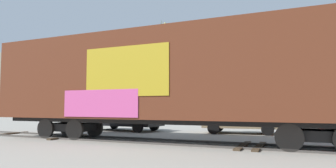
{
  "coord_description": "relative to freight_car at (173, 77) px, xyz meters",
  "views": [
    {
      "loc": [
        3.43,
        -11.7,
        1.46
      ],
      "look_at": [
        -1.24,
        0.58,
        2.46
      ],
      "focal_mm": 32.39,
      "sensor_mm": 36.0,
      "label": 1
    }
  ],
  "objects": [
    {
      "name": "hillside",
      "position": [
        0.8,
        55.48,
        3.76
      ],
      "size": [
        136.85,
        42.2,
        17.67
      ],
      "color": "gray",
      "rests_on": "ground_plane"
    },
    {
      "name": "track",
      "position": [
        -1.31,
        0.06,
        -2.66
      ],
      "size": [
        60.01,
        4.59,
        0.08
      ],
      "color": "#4C4742",
      "rests_on": "ground_plane"
    },
    {
      "name": "parked_car_black",
      "position": [
        -5.08,
        5.04,
        -1.79
      ],
      "size": [
        4.85,
        2.52,
        1.79
      ],
      "color": "black",
      "rests_on": "ground_plane"
    },
    {
      "name": "parked_car_tan",
      "position": [
        1.99,
        5.49,
        -1.9
      ],
      "size": [
        4.17,
        2.06,
        1.58
      ],
      "color": "#9E8966",
      "rests_on": "ground_plane"
    },
    {
      "name": "ground_plane",
      "position": [
        0.82,
        0.0,
        -2.7
      ],
      "size": [
        260.0,
        260.0,
        0.0
      ],
      "primitive_type": "plane",
      "color": "gray"
    },
    {
      "name": "freight_car",
      "position": [
        0.0,
        0.0,
        0.0
      ],
      "size": [
        16.96,
        3.59,
        4.8
      ],
      "color": "#5B2B19",
      "rests_on": "ground_plane"
    },
    {
      "name": "flagpole",
      "position": [
        -5.36,
        12.64,
        2.93
      ],
      "size": [
        0.35,
        1.52,
        8.95
      ],
      "color": "silver",
      "rests_on": "ground_plane"
    }
  ]
}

